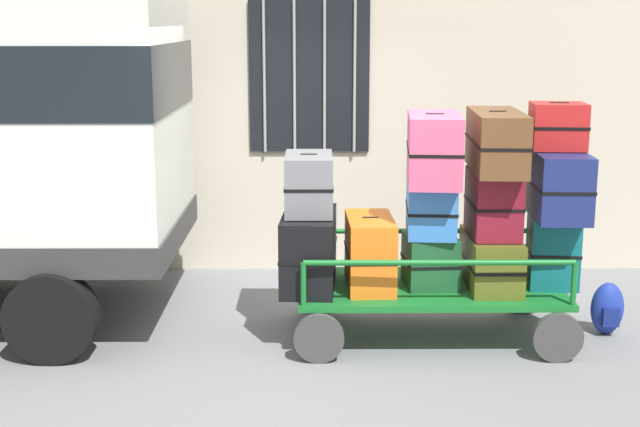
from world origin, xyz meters
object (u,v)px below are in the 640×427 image
suitcase_left_middle (309,183)px  suitcase_right_top (558,126)px  suitcase_center_middle (431,208)px  backpack (607,309)px  suitcase_midright_middle (493,203)px  suitcase_midright_bottom (491,261)px  suitcase_right_middle (557,183)px  suitcase_left_bottom (309,250)px  suitcase_right_bottom (553,252)px  suitcase_center_bottom (430,261)px  suitcase_center_top (434,149)px  suitcase_midright_top (497,141)px  luggage_cart (429,294)px  suitcase_midleft_bottom (370,252)px

suitcase_left_middle → suitcase_right_top: 2.02m
suitcase_center_middle → backpack: (1.48, 0.00, -0.85)m
backpack → suitcase_midright_middle: bearing=-177.1°
suitcase_midright_bottom → suitcase_right_top: suitcase_right_top is taller
suitcase_midright_bottom → backpack: size_ratio=1.88×
suitcase_center_middle → suitcase_right_middle: size_ratio=0.70×
suitcase_left_bottom → suitcase_midright_middle: suitcase_midright_middle is taller
suitcase_right_top → suitcase_right_bottom: bearing=-90.0°
suitcase_center_bottom → suitcase_midright_middle: suitcase_midright_middle is taller
suitcase_left_bottom → suitcase_midright_bottom: suitcase_left_bottom is taller
suitcase_left_middle → suitcase_right_top: suitcase_right_top is taller
suitcase_center_top → suitcase_midright_top: suitcase_midright_top is taller
suitcase_center_middle → suitcase_right_bottom: bearing=-4.4°
luggage_cart → suitcase_midright_bottom: 0.57m
suitcase_right_bottom → backpack: suitcase_right_bottom is taller
suitcase_midright_bottom → suitcase_midright_middle: (-0.00, 0.00, 0.48)m
luggage_cart → suitcase_midright_bottom: (0.49, -0.01, 0.29)m
luggage_cart → suitcase_right_middle: 1.35m
suitcase_midleft_bottom → suitcase_midright_top: bearing=0.0°
suitcase_midright_middle → suitcase_midright_bottom: bearing=-90.0°
suitcase_center_bottom → suitcase_right_middle: bearing=-1.9°
suitcase_center_middle → suitcase_left_bottom: bearing=-177.5°
suitcase_midright_bottom → suitcase_right_top: bearing=4.6°
suitcase_center_bottom → suitcase_right_bottom: 0.99m
suitcase_center_top → suitcase_midright_bottom: bearing=2.9°
suitcase_midright_bottom → suitcase_midright_top: (-0.00, -0.02, 0.97)m
suitcase_midright_top → suitcase_right_bottom: size_ratio=1.70×
luggage_cart → backpack: bearing=1.5°
suitcase_midright_middle → suitcase_right_middle: size_ratio=0.68×
suitcase_left_middle → suitcase_right_bottom: suitcase_left_middle is taller
suitcase_center_bottom → suitcase_right_middle: size_ratio=0.56×
suitcase_center_top → suitcase_left_bottom: bearing=178.2°
suitcase_center_middle → suitcase_midright_top: suitcase_midright_top is taller
suitcase_left_bottom → suitcase_midright_bottom: 1.48m
suitcase_center_top → suitcase_right_middle: suitcase_center_top is taller
suitcase_midleft_bottom → backpack: suitcase_midleft_bottom is taller
suitcase_left_bottom → suitcase_center_top: size_ratio=1.06×
suitcase_midleft_bottom → suitcase_center_top: bearing=-0.7°
suitcase_right_bottom → suitcase_right_middle: size_ratio=0.65×
suitcase_midleft_bottom → suitcase_right_middle: (1.47, -0.00, 0.56)m
suitcase_left_bottom → suitcase_midright_top: 1.72m
suitcase_left_bottom → suitcase_right_top: bearing=1.0°
luggage_cart → suitcase_right_bottom: bearing=-2.2°
suitcase_center_middle → suitcase_right_top: size_ratio=1.37×
suitcase_left_middle → suitcase_midright_bottom: suitcase_left_middle is taller
suitcase_center_middle → backpack: 1.71m
suitcase_midright_bottom → luggage_cart: bearing=178.7°
suitcase_right_bottom → suitcase_right_top: size_ratio=1.28×
suitcase_left_bottom → suitcase_center_bottom: (0.98, 0.00, -0.09)m
suitcase_midleft_bottom → suitcase_right_top: size_ratio=1.61×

